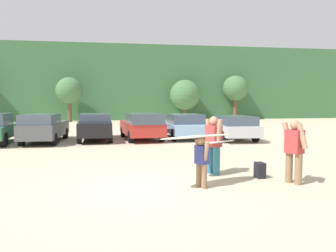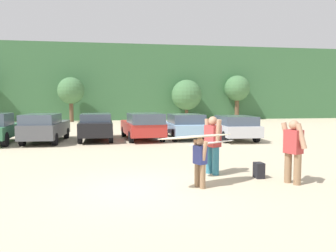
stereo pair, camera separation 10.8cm
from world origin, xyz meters
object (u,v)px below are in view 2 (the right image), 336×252
parked_car_dark_gray (45,127)px  person_adult (213,142)px  parked_car_black (96,126)px  surfboard_white (212,143)px  parked_car_sky_blue (185,125)px  parked_car_red (143,126)px  person_companion (293,148)px  parked_car_silver (233,127)px  person_child (200,160)px  backpack_dropped (259,170)px  surfboard_cream (197,137)px

parked_car_dark_gray → person_adult: (6.49, -8.85, 0.20)m
parked_car_black → person_adult: person_adult is taller
parked_car_dark_gray → surfboard_white: 11.02m
parked_car_dark_gray → parked_car_sky_blue: size_ratio=1.12×
parked_car_red → person_adult: 9.23m
parked_car_black → person_companion: (5.66, -10.94, 0.18)m
surfboard_white → parked_car_silver: bearing=-144.8°
parked_car_sky_blue → person_child: 11.00m
parked_car_dark_gray → parked_car_black: bearing=-73.8°
parked_car_silver → surfboard_white: size_ratio=2.48×
person_adult → person_companion: person_adult is taller
parked_car_dark_gray → surfboard_white: size_ratio=2.45×
parked_car_black → person_companion: person_companion is taller
parked_car_red → person_child: 10.64m
person_companion → backpack_dropped: person_companion is taller
parked_car_dark_gray → person_child: 11.80m
person_companion → surfboard_cream: (-2.66, 0.12, 0.34)m
parked_car_dark_gray → backpack_dropped: size_ratio=10.42×
parked_car_red → backpack_dropped: 10.18m
parked_car_black → surfboard_white: (3.83, -9.52, 0.18)m
surfboard_cream → backpack_dropped: surfboard_cream is taller
surfboard_white → parked_car_sky_blue: bearing=-128.1°
parked_car_silver → person_adult: bearing=157.8°
person_adult → person_child: (-0.79, -1.48, -0.27)m
parked_car_black → parked_car_sky_blue: size_ratio=1.04×
parked_car_red → surfboard_white: size_ratio=2.45×
parked_car_dark_gray → parked_car_red: 5.22m
surfboard_white → surfboard_cream: bearing=26.7°
parked_car_black → backpack_dropped: bearing=-154.5°
person_companion → person_adult: bearing=-63.6°
person_child → surfboard_cream: surfboard_cream is taller
person_adult → surfboard_cream: bearing=34.3°
parked_car_dark_gray → backpack_dropped: (7.68, -9.56, -0.58)m
parked_car_sky_blue → backpack_dropped: 10.07m
surfboard_cream → parked_car_black: bearing=-96.5°
parked_car_silver → person_adult: (-3.76, -8.40, 0.27)m
parked_car_dark_gray → surfboard_white: bearing=-140.7°
parked_car_dark_gray → person_companion: bearing=-137.9°
parked_car_black → person_child: bearing=-165.3°
parked_car_silver → person_adult: person_adult is taller
person_adult → person_companion: bearing=116.4°
parked_car_red → person_adult: (1.28, -9.14, 0.20)m
person_adult → backpack_dropped: size_ratio=3.95×
surfboard_white → surfboard_cream: 1.58m
parked_car_red → surfboard_cream: bearing=177.2°
parked_car_sky_blue → person_companion: person_companion is taller
parked_car_black → parked_car_silver: size_ratio=0.92×
parked_car_red → backpack_dropped: (2.47, -9.85, -0.57)m
surfboard_cream → backpack_dropped: size_ratio=5.37×
parked_car_dark_gray → parked_car_sky_blue: bearing=-82.8°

